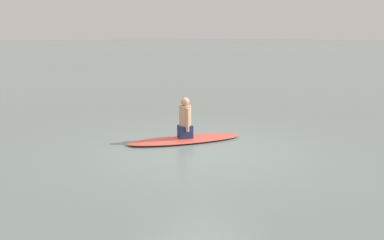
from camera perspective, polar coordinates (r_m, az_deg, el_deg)
ground_plane at (r=8.99m, az=1.39°, el=-4.44°), size 400.00×400.00×0.00m
surfboard at (r=9.86m, az=-0.95°, el=-2.72°), size 1.65×2.94×0.08m
person_paddler at (r=9.75m, az=-0.96°, el=0.05°), size 0.43×0.39×0.98m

